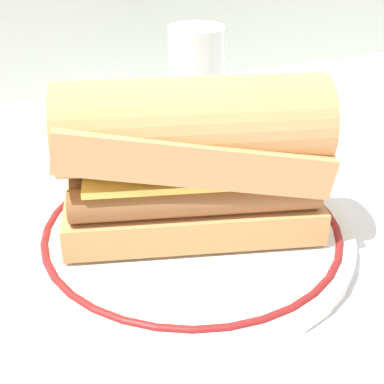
# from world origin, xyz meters

# --- Properties ---
(ground_plane) EXTENTS (1.50, 1.50, 0.00)m
(ground_plane) POSITION_xyz_m (0.00, 0.00, 0.00)
(ground_plane) COLOR white
(plate) EXTENTS (0.25, 0.25, 0.01)m
(plate) POSITION_xyz_m (-0.02, 0.02, 0.01)
(plate) COLOR white
(plate) RESTS_ON ground_plane
(sausage_sandwich) EXTENTS (0.21, 0.13, 0.12)m
(sausage_sandwich) POSITION_xyz_m (-0.02, 0.02, 0.08)
(sausage_sandwich) COLOR tan
(sausage_sandwich) RESTS_ON plate
(drinking_glass) EXTENTS (0.07, 0.07, 0.11)m
(drinking_glass) POSITION_xyz_m (0.09, 0.26, 0.05)
(drinking_glass) COLOR silver
(drinking_glass) RESTS_ON ground_plane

